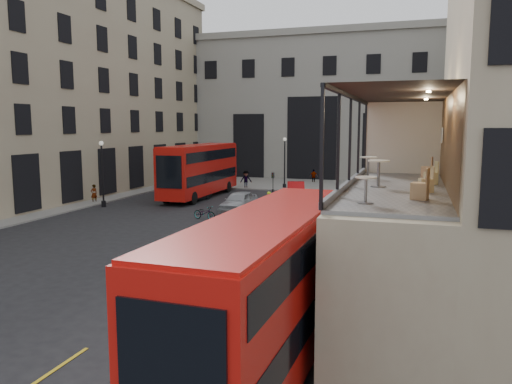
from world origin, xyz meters
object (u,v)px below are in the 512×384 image
(bus_far, at_px, (200,168))
(pedestrian_a, at_px, (166,179))
(traffic_light_far, at_px, (181,168))
(cafe_chair_c, at_px, (431,177))
(cafe_table_far, at_px, (368,164))
(cafe_chair_d, at_px, (427,171))
(bicycle, at_px, (204,213))
(cyclist, at_px, (270,203))
(car_b, at_px, (296,190))
(bus_near, at_px, (271,283))
(pedestrian_b, at_px, (246,180))
(traffic_light_near, at_px, (273,195))
(cafe_table_mid, at_px, (379,169))
(cafe_chair_a, at_px, (420,190))
(pedestrian_c, at_px, (314,176))
(pedestrian_e, at_px, (94,194))
(street_lamp_a, at_px, (103,178))
(cafe_table_near, at_px, (366,186))
(car_a, at_px, (239,202))
(pedestrian_d, at_px, (408,186))
(cafe_chair_b, at_px, (426,184))

(bus_far, height_order, pedestrian_a, bus_far)
(traffic_light_far, distance_m, cafe_chair_c, 35.08)
(cafe_table_far, distance_m, cafe_chair_d, 2.31)
(traffic_light_far, bearing_deg, cafe_chair_c, -49.86)
(bicycle, height_order, cyclist, cyclist)
(car_b, bearing_deg, bus_near, -92.33)
(pedestrian_b, distance_m, cafe_chair_c, 36.20)
(traffic_light_near, relative_size, cafe_chair_c, 4.96)
(traffic_light_near, distance_m, car_b, 16.02)
(cyclist, bearing_deg, cafe_table_far, -130.27)
(cafe_table_mid, height_order, cafe_chair_a, cafe_table_mid)
(pedestrian_c, height_order, cafe_table_mid, cafe_table_mid)
(pedestrian_e, bearing_deg, cafe_table_far, 78.88)
(street_lamp_a, height_order, cafe_chair_d, cafe_chair_d)
(traffic_light_near, xyz_separation_m, bus_near, (4.50, -15.98, -0.02))
(cafe_table_near, bearing_deg, cafe_table_mid, 89.26)
(traffic_light_far, distance_m, cafe_chair_a, 37.80)
(cafe_chair_a, bearing_deg, pedestrian_a, 127.22)
(bus_near, xyz_separation_m, car_a, (-9.26, 23.20, -1.62))
(bus_far, relative_size, pedestrian_d, 6.91)
(bus_far, height_order, cafe_chair_a, cafe_chair_a)
(pedestrian_a, bearing_deg, cyclist, -23.24)
(pedestrian_d, bearing_deg, cafe_chair_d, 146.44)
(traffic_light_near, height_order, pedestrian_e, traffic_light_near)
(bus_near, relative_size, cafe_table_far, 13.60)
(pedestrian_d, bearing_deg, cafe_table_far, 142.35)
(cafe_table_mid, distance_m, cafe_chair_a, 2.80)
(cafe_chair_d, bearing_deg, street_lamp_a, 149.58)
(car_a, height_order, cafe_table_far, cafe_table_far)
(pedestrian_e, bearing_deg, cyclist, 110.44)
(pedestrian_b, height_order, cafe_chair_b, cafe_chair_b)
(car_b, height_order, cafe_chair_d, cafe_chair_d)
(car_a, height_order, cafe_chair_c, cafe_chair_c)
(cafe_table_far, xyz_separation_m, cafe_chair_b, (2.02, -3.63, -0.30))
(street_lamp_a, xyz_separation_m, pedestrian_d, (23.37, 14.86, -1.52))
(bus_near, relative_size, cafe_table_near, 15.93)
(traffic_light_near, height_order, car_b, traffic_light_near)
(pedestrian_b, bearing_deg, car_b, -64.43)
(pedestrian_b, xyz_separation_m, pedestrian_e, (-9.16, -13.24, -0.15))
(car_a, height_order, cyclist, cyclist)
(street_lamp_a, relative_size, bus_near, 0.49)
(pedestrian_c, xyz_separation_m, cafe_table_near, (9.97, -43.63, 4.26))
(street_lamp_a, relative_size, cafe_chair_d, 6.84)
(pedestrian_e, xyz_separation_m, cafe_chair_c, (26.56, -18.27, 4.04))
(cafe_chair_a, bearing_deg, bicycle, 128.29)
(cyclist, height_order, cafe_table_far, cafe_table_far)
(car_a, height_order, pedestrian_c, pedestrian_c)
(cyclist, distance_m, cafe_table_far, 18.56)
(pedestrian_c, distance_m, cafe_chair_b, 42.64)
(car_b, bearing_deg, cafe_chair_a, -85.30)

